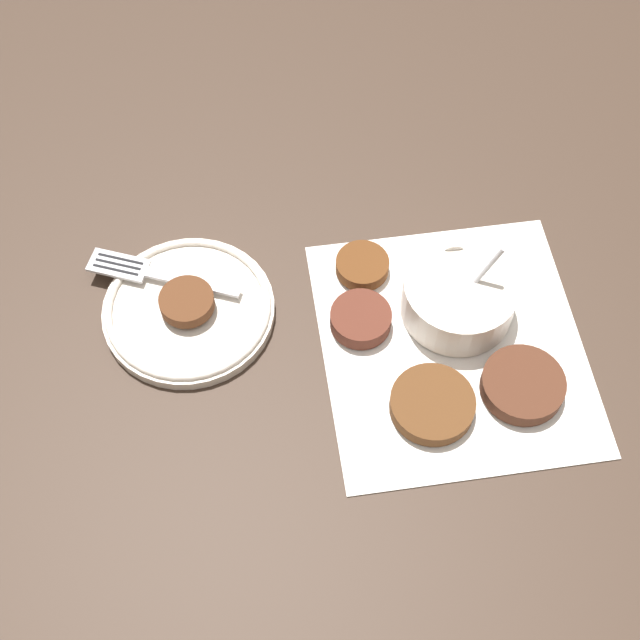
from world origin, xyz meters
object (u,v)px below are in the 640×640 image
(sauce_bowl, at_px, (458,297))
(fork, at_px, (148,272))
(serving_plate, at_px, (189,309))
(fritter_on_plate, at_px, (187,302))

(sauce_bowl, distance_m, fork, 0.32)
(serving_plate, height_order, fritter_on_plate, fritter_on_plate)
(sauce_bowl, relative_size, serving_plate, 0.71)
(sauce_bowl, bearing_deg, fritter_on_plate, 84.83)
(sauce_bowl, relative_size, fritter_on_plate, 2.24)
(serving_plate, bearing_deg, sauce_bowl, -95.39)
(fritter_on_plate, bearing_deg, fork, 41.69)
(fritter_on_plate, bearing_deg, sauce_bowl, -95.17)
(sauce_bowl, xyz_separation_m, serving_plate, (0.03, 0.28, -0.02))
(sauce_bowl, relative_size, fork, 0.78)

